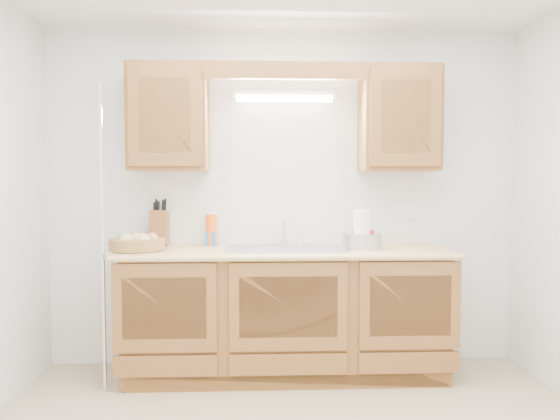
{
  "coord_description": "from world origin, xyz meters",
  "views": [
    {
      "loc": [
        -0.21,
        -2.61,
        1.37
      ],
      "look_at": [
        -0.06,
        0.85,
        1.19
      ],
      "focal_mm": 35.0,
      "sensor_mm": 36.0,
      "label": 1
    }
  ],
  "objects": [
    {
      "name": "room",
      "position": [
        0.0,
        0.0,
        1.25
      ],
      "size": [
        3.52,
        3.5,
        2.5
      ],
      "color": "tan",
      "rests_on": "ground"
    },
    {
      "name": "base_cabinets",
      "position": [
        0.0,
        1.2,
        0.44
      ],
      "size": [
        2.2,
        0.6,
        0.86
      ],
      "primitive_type": "cube",
      "color": "brown",
      "rests_on": "ground"
    },
    {
      "name": "countertop",
      "position": [
        0.0,
        1.19,
        0.88
      ],
      "size": [
        2.3,
        0.63,
        0.04
      ],
      "primitive_type": "cube",
      "color": "#D5B66F",
      "rests_on": "base_cabinets"
    },
    {
      "name": "upper_cabinet_left",
      "position": [
        -0.83,
        1.33,
        1.83
      ],
      "size": [
        0.55,
        0.33,
        0.75
      ],
      "primitive_type": "cube",
      "color": "brown",
      "rests_on": "room"
    },
    {
      "name": "upper_cabinet_right",
      "position": [
        0.83,
        1.33,
        1.83
      ],
      "size": [
        0.55,
        0.33,
        0.75
      ],
      "primitive_type": "cube",
      "color": "brown",
      "rests_on": "room"
    },
    {
      "name": "valance",
      "position": [
        0.0,
        1.19,
        2.14
      ],
      "size": [
        2.2,
        0.05,
        0.12
      ],
      "primitive_type": "cube",
      "color": "brown",
      "rests_on": "room"
    },
    {
      "name": "fluorescent_fixture",
      "position": [
        0.0,
        1.42,
        2.0
      ],
      "size": [
        0.76,
        0.08,
        0.08
      ],
      "color": "white",
      "rests_on": "room"
    },
    {
      "name": "sink",
      "position": [
        0.0,
        1.21,
        0.83
      ],
      "size": [
        0.84,
        0.46,
        0.36
      ],
      "color": "#9E9EA3",
      "rests_on": "countertop"
    },
    {
      "name": "wire_shelf_pole",
      "position": [
        -1.2,
        0.94,
        1.0
      ],
      "size": [
        0.03,
        0.03,
        2.0
      ],
      "primitive_type": "cylinder",
      "color": "silver",
      "rests_on": "ground"
    },
    {
      "name": "outlet_plate",
      "position": [
        0.95,
        1.49,
        1.15
      ],
      "size": [
        0.08,
        0.01,
        0.12
      ],
      "primitive_type": "cube",
      "color": "white",
      "rests_on": "room"
    },
    {
      "name": "fruit_basket",
      "position": [
        -1.03,
        1.16,
        0.95
      ],
      "size": [
        0.49,
        0.49,
        0.12
      ],
      "rotation": [
        0.0,
        0.0,
        0.35
      ],
      "color": "#B48448",
      "rests_on": "countertop"
    },
    {
      "name": "knife_block",
      "position": [
        -0.92,
        1.43,
        1.03
      ],
      "size": [
        0.14,
        0.21,
        0.36
      ],
      "rotation": [
        0.0,
        0.0,
        -0.05
      ],
      "color": "brown",
      "rests_on": "countertop"
    },
    {
      "name": "orange_canister",
      "position": [
        -0.54,
        1.4,
        1.02
      ],
      "size": [
        0.1,
        0.1,
        0.25
      ],
      "rotation": [
        0.0,
        0.0,
        -0.3
      ],
      "color": "#FD5F0E",
      "rests_on": "countertop"
    },
    {
      "name": "soap_bottle",
      "position": [
        -0.54,
        1.4,
        0.98
      ],
      "size": [
        0.09,
        0.09,
        0.16
      ],
      "primitive_type": "imported",
      "rotation": [
        0.0,
        0.0,
        -0.24
      ],
      "color": "blue",
      "rests_on": "countertop"
    },
    {
      "name": "sponge",
      "position": [
        0.61,
        1.44,
        0.91
      ],
      "size": [
        0.11,
        0.07,
        0.02
      ],
      "rotation": [
        0.0,
        0.0,
        -0.03
      ],
      "color": "#CC333F",
      "rests_on": "countertop"
    },
    {
      "name": "paper_towel",
      "position": [
        0.54,
        1.19,
        1.04
      ],
      "size": [
        0.16,
        0.16,
        0.32
      ],
      "rotation": [
        0.0,
        0.0,
        -0.14
      ],
      "color": "silver",
      "rests_on": "countertop"
    },
    {
      "name": "apple_bowl",
      "position": [
        0.54,
        1.2,
        0.96
      ],
      "size": [
        0.31,
        0.31,
        0.15
      ],
      "rotation": [
        0.0,
        0.0,
        0.11
      ],
      "color": "silver",
      "rests_on": "countertop"
    }
  ]
}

